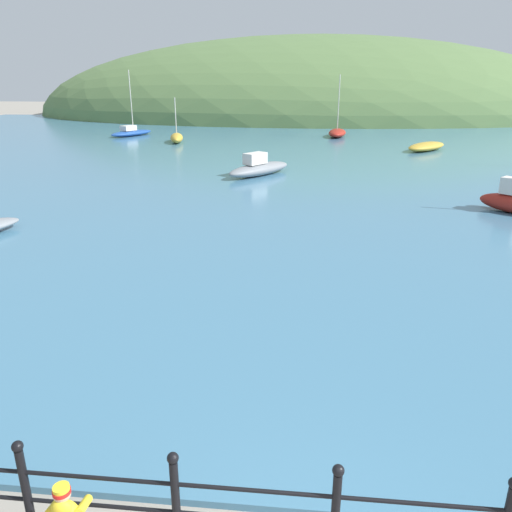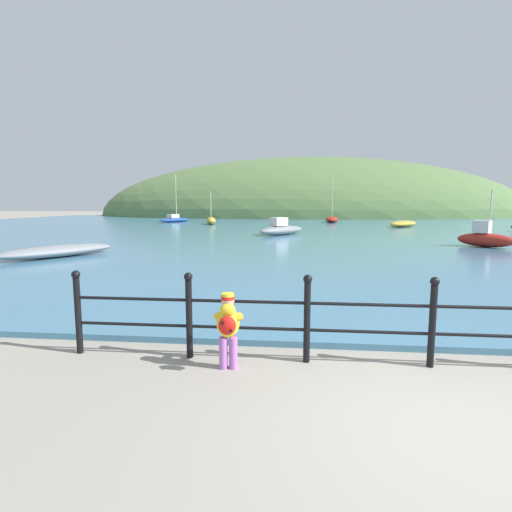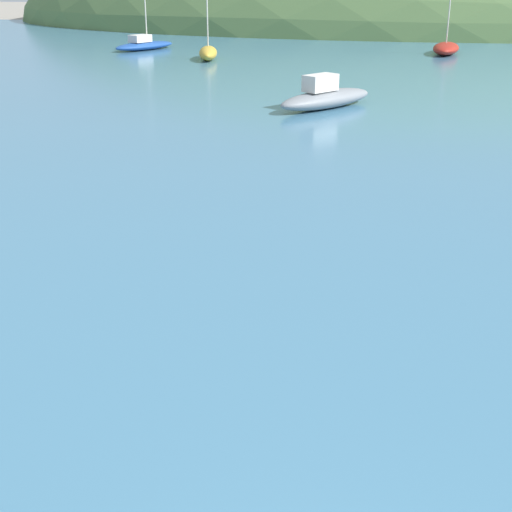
# 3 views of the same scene
# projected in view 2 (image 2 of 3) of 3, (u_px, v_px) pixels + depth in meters

# --- Properties ---
(ground_plane) EXTENTS (200.00, 200.00, 0.00)m
(ground_plane) POSITION_uv_depth(u_px,v_px,m) (462.00, 429.00, 3.82)
(ground_plane) COLOR gray
(water) EXTENTS (80.00, 60.00, 0.10)m
(water) POSITION_uv_depth(u_px,v_px,m) (315.00, 227.00, 35.37)
(water) COLOR teal
(water) RESTS_ON ground
(far_hillside) EXTENTS (71.61, 39.39, 19.56)m
(far_hillside) POSITION_uv_depth(u_px,v_px,m) (306.00, 216.00, 69.24)
(far_hillside) COLOR #567542
(far_hillside) RESTS_ON ground
(iron_railing) EXTENTS (9.87, 0.12, 1.21)m
(iron_railing) POSITION_uv_depth(u_px,v_px,m) (433.00, 320.00, 5.19)
(iron_railing) COLOR black
(iron_railing) RESTS_ON ground
(child_in_coat) EXTENTS (0.41, 0.55, 1.00)m
(child_in_coat) POSITION_uv_depth(u_px,v_px,m) (228.00, 324.00, 5.13)
(child_in_coat) COLOR #AD66C6
(child_in_coat) RESTS_ON ground
(boat_mid_harbor) EXTENTS (3.67, 4.02, 0.54)m
(boat_mid_harbor) POSITION_uv_depth(u_px,v_px,m) (403.00, 224.00, 34.87)
(boat_mid_harbor) COLOR gold
(boat_mid_harbor) RESTS_ON water
(boat_red_dinghy) EXTENTS (3.40, 4.55, 0.45)m
(boat_red_dinghy) POSITION_uv_depth(u_px,v_px,m) (57.00, 251.00, 15.31)
(boat_red_dinghy) COLOR gray
(boat_red_dinghy) RESTS_ON water
(boat_blue_hull) EXTENTS (3.36, 4.02, 1.13)m
(boat_blue_hull) POSITION_uv_depth(u_px,v_px,m) (281.00, 229.00, 26.00)
(boat_blue_hull) COLOR gray
(boat_blue_hull) RESTS_ON water
(boat_twin_mast) EXTENTS (1.82, 3.96, 4.83)m
(boat_twin_mast) POSITION_uv_depth(u_px,v_px,m) (332.00, 219.00, 42.98)
(boat_twin_mast) COLOR maroon
(boat_twin_mast) RESTS_ON water
(boat_white_sailboat) EXTENTS (1.62, 3.31, 3.22)m
(boat_white_sailboat) POSITION_uv_depth(u_px,v_px,m) (211.00, 221.00, 39.19)
(boat_white_sailboat) COLOR gold
(boat_white_sailboat) RESTS_ON water
(boat_green_fishing) EXTENTS (2.46, 2.37, 2.68)m
(boat_green_fishing) POSITION_uv_depth(u_px,v_px,m) (485.00, 238.00, 18.78)
(boat_green_fishing) COLOR maroon
(boat_green_fishing) RESTS_ON water
(boat_far_right) EXTENTS (3.17, 4.46, 5.18)m
(boat_far_right) POSITION_uv_depth(u_px,v_px,m) (175.00, 219.00, 43.66)
(boat_far_right) COLOR #1E4793
(boat_far_right) RESTS_ON water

